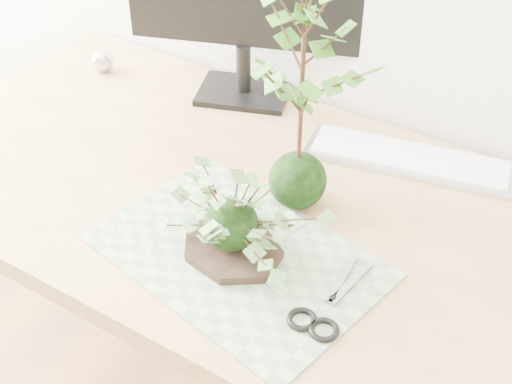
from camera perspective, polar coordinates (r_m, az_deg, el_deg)
desk at (r=1.29m, az=3.25°, el=-4.88°), size 1.60×0.70×0.74m
cutting_mat at (r=1.15m, az=-1.49°, el=-5.07°), size 0.50×0.38×0.00m
stone_dish at (r=1.15m, az=-1.95°, el=-4.53°), size 0.21×0.21×0.01m
ivy_kokedama at (r=1.09m, az=-2.06°, el=-0.98°), size 0.32×0.32×0.17m
maple_kokedama at (r=1.10m, az=3.82°, el=11.14°), size 0.26×0.26×0.42m
keyboard at (r=1.38m, az=12.15°, el=2.62°), size 0.41×0.20×0.02m
foil_ball at (r=1.68m, az=-12.18°, el=10.20°), size 0.05×0.05×0.05m
scissors at (r=1.06m, az=5.22°, el=-9.71°), size 0.08×0.19×0.01m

